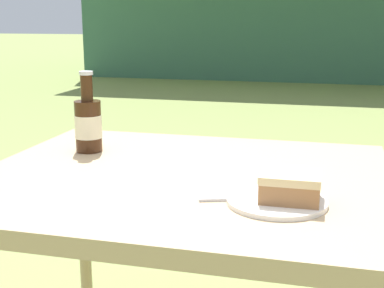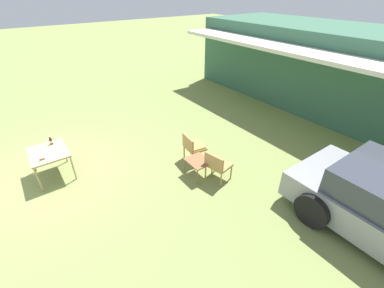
% 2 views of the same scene
% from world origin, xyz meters
% --- Properties ---
extents(ground_plane, '(60.00, 60.00, 0.00)m').
position_xyz_m(ground_plane, '(0.00, 0.00, 0.00)').
color(ground_plane, olive).
extents(cabin_building, '(10.15, 4.96, 2.81)m').
position_xyz_m(cabin_building, '(1.07, 9.67, 1.42)').
color(cabin_building, '#38664C').
rests_on(cabin_building, ground_plane).
extents(wicker_chair_cushioned, '(0.57, 0.51, 0.77)m').
position_xyz_m(wicker_chair_cushioned, '(1.47, 3.16, 0.46)').
color(wicker_chair_cushioned, '#B2844C').
rests_on(wicker_chair_cushioned, ground_plane).
extents(wicker_chair_plain, '(0.61, 0.55, 0.77)m').
position_xyz_m(wicker_chair_plain, '(2.46, 3.14, 0.46)').
color(wicker_chair_plain, '#B2844C').
rests_on(wicker_chair_plain, ground_plane).
extents(garden_side_table, '(0.58, 0.49, 0.45)m').
position_xyz_m(garden_side_table, '(2.07, 2.88, 0.40)').
color(garden_side_table, brown).
rests_on(garden_side_table, ground_plane).
extents(patio_table, '(0.98, 0.83, 0.71)m').
position_xyz_m(patio_table, '(0.00, 0.00, 0.64)').
color(patio_table, tan).
rests_on(patio_table, ground_plane).
extents(cake_on_plate, '(0.20, 0.20, 0.07)m').
position_xyz_m(cake_on_plate, '(0.26, -0.16, 0.73)').
color(cake_on_plate, white).
rests_on(cake_on_plate, patio_table).
extents(cola_bottle_near, '(0.07, 0.07, 0.22)m').
position_xyz_m(cola_bottle_near, '(-0.31, 0.15, 0.78)').
color(cola_bottle_near, '#381E0F').
rests_on(cola_bottle_near, patio_table).
extents(fork, '(0.18, 0.07, 0.01)m').
position_xyz_m(fork, '(0.18, -0.15, 0.71)').
color(fork, silver).
rests_on(fork, patio_table).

